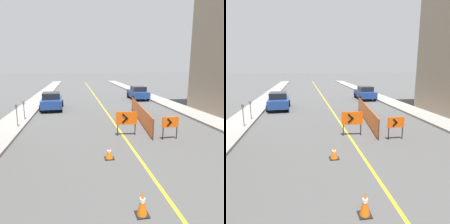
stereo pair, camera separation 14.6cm
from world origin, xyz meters
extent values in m
cube|color=gold|center=(0.00, 33.55, 0.00)|extent=(0.12, 67.09, 0.01)
cube|color=gray|center=(-7.02, 33.55, 0.08)|extent=(2.04, 67.09, 0.16)
cube|color=gray|center=(7.02, 33.55, 0.08)|extent=(2.04, 67.09, 0.16)
cube|color=black|center=(-1.00, 13.41, 0.01)|extent=(0.35, 0.35, 0.03)
cone|color=orange|center=(-1.00, 13.41, 0.36)|extent=(0.28, 0.28, 0.67)
cylinder|color=white|center=(-1.00, 13.41, 0.44)|extent=(0.15, 0.15, 0.11)
cube|color=black|center=(-1.30, 17.19, 0.01)|extent=(0.42, 0.42, 0.03)
cone|color=orange|center=(-1.30, 17.19, 0.29)|extent=(0.33, 0.33, 0.51)
cylinder|color=white|center=(-1.30, 17.19, 0.35)|extent=(0.17, 0.17, 0.08)
cube|color=#EF560C|center=(0.19, 20.26, 1.03)|extent=(1.22, 0.16, 0.74)
cube|color=black|center=(0.10, 20.21, 1.13)|extent=(0.35, 0.05, 0.35)
cube|color=black|center=(0.10, 20.21, 0.92)|extent=(0.35, 0.05, 0.35)
cylinder|color=black|center=(-0.33, 20.26, 0.33)|extent=(0.06, 0.06, 0.66)
cylinder|color=black|center=(0.71, 20.26, 0.33)|extent=(0.06, 0.06, 0.66)
cube|color=#EF560C|center=(2.38, 19.19, 0.97)|extent=(0.93, 0.09, 0.58)
cube|color=black|center=(2.31, 19.15, 1.05)|extent=(0.29, 0.03, 0.29)
cube|color=black|center=(2.31, 19.15, 0.89)|extent=(0.29, 0.03, 0.29)
cylinder|color=black|center=(1.98, 19.19, 0.34)|extent=(0.06, 0.06, 0.68)
cylinder|color=black|center=(2.78, 19.19, 0.34)|extent=(0.06, 0.06, 0.68)
cube|color=#EF560C|center=(1.95, 23.40, 0.59)|extent=(1.10, 8.45, 1.17)
cylinder|color=#262626|center=(1.41, 19.18, 0.59)|extent=(0.05, 0.05, 1.17)
cylinder|color=#262626|center=(2.48, 27.62, 0.59)|extent=(0.05, 0.05, 1.17)
cube|color=navy|center=(-4.82, 29.21, 0.68)|extent=(2.04, 4.40, 0.72)
cube|color=black|center=(-4.82, 29.00, 1.31)|extent=(1.64, 2.02, 0.55)
cylinder|color=black|center=(-5.67, 30.55, 0.32)|extent=(0.26, 0.65, 0.64)
cylinder|color=black|center=(-3.96, 30.55, 0.32)|extent=(0.26, 0.65, 0.64)
cylinder|color=black|center=(-5.67, 27.88, 0.32)|extent=(0.26, 0.65, 0.64)
cylinder|color=black|center=(-3.96, 27.88, 0.32)|extent=(0.26, 0.65, 0.64)
cube|color=navy|center=(4.87, 33.99, 0.68)|extent=(1.85, 4.32, 0.72)
cube|color=black|center=(4.87, 33.78, 1.31)|extent=(1.55, 1.95, 0.55)
cylinder|color=black|center=(4.02, 35.33, 0.32)|extent=(0.23, 0.64, 0.64)
cylinder|color=black|center=(5.73, 35.33, 0.32)|extent=(0.23, 0.64, 0.64)
cylinder|color=black|center=(4.02, 32.66, 0.32)|extent=(0.23, 0.64, 0.64)
cylinder|color=black|center=(5.73, 32.66, 0.32)|extent=(0.23, 0.64, 0.64)
cylinder|color=#4C4C51|center=(-6.35, 24.74, 0.70)|extent=(0.05, 0.05, 1.09)
cube|color=#565B60|center=(-6.35, 24.74, 1.36)|extent=(0.12, 0.10, 0.22)
sphere|color=#565B60|center=(-6.35, 24.74, 1.47)|extent=(0.11, 0.11, 0.11)
cylinder|color=#4C4C51|center=(-6.35, 22.72, 0.75)|extent=(0.05, 0.05, 1.19)
cube|color=#565B60|center=(-6.35, 22.72, 1.46)|extent=(0.12, 0.10, 0.22)
sphere|color=#565B60|center=(-6.35, 22.72, 1.57)|extent=(0.11, 0.11, 0.11)
camera|label=1|loc=(-2.68, 8.43, 3.93)|focal=35.00mm
camera|label=2|loc=(-2.53, 8.41, 3.93)|focal=35.00mm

